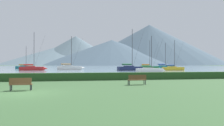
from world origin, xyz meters
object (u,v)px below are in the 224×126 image
object	(u,v)px
sailboat_slip_8	(164,67)
park_bench_near_path	(21,83)
sailboat_slip_5	(32,68)
sailboat_slip_9	(150,70)
sailboat_slip_1	(70,68)
park_bench_under_tree	(137,79)
sailboat_slip_2	(173,68)
sailboat_slip_0	(25,67)
sailboat_slip_3	(131,68)
sailboat_slip_6	(148,68)

from	to	relation	value
sailboat_slip_8	park_bench_near_path	distance (m)	74.45
sailboat_slip_5	sailboat_slip_9	size ratio (longest dim) A/B	1.39
sailboat_slip_1	park_bench_under_tree	world-z (taller)	sailboat_slip_1
sailboat_slip_9	sailboat_slip_2	bearing A→B (deg)	48.71
sailboat_slip_9	park_bench_under_tree	distance (m)	30.01
sailboat_slip_5	sailboat_slip_8	distance (m)	49.55
park_bench_near_path	park_bench_under_tree	size ratio (longest dim) A/B	0.87
sailboat_slip_0	park_bench_near_path	size ratio (longest dim) A/B	6.04
sailboat_slip_3	sailboat_slip_8	size ratio (longest dim) A/B	1.21
sailboat_slip_6	park_bench_near_path	world-z (taller)	sailboat_slip_6
sailboat_slip_1	sailboat_slip_9	world-z (taller)	sailboat_slip_1
sailboat_slip_3	sailboat_slip_9	xyz separation A→B (m)	(0.30, -15.83, -0.17)
sailboat_slip_2	sailboat_slip_9	bearing A→B (deg)	-136.24
sailboat_slip_2	park_bench_under_tree	size ratio (longest dim) A/B	5.19
sailboat_slip_5	sailboat_slip_9	distance (m)	37.72
sailboat_slip_1	park_bench_near_path	world-z (taller)	sailboat_slip_1
sailboat_slip_1	sailboat_slip_9	xyz separation A→B (m)	(18.81, -26.27, -0.19)
sailboat_slip_2	sailboat_slip_6	xyz separation A→B (m)	(-3.95, 11.34, 0.06)
park_bench_under_tree	sailboat_slip_8	bearing A→B (deg)	59.08
sailboat_slip_8	park_bench_near_path	xyz separation A→B (m)	(-39.72, -62.98, -0.21)
park_bench_near_path	park_bench_under_tree	world-z (taller)	same
sailboat_slip_3	sailboat_slip_6	distance (m)	13.56
sailboat_slip_3	sailboat_slip_5	bearing A→B (deg)	164.79
sailboat_slip_5	sailboat_slip_9	xyz separation A→B (m)	(30.24, -22.55, -0.12)
sailboat_slip_9	sailboat_slip_1	bearing A→B (deg)	126.65
sailboat_slip_1	sailboat_slip_2	world-z (taller)	sailboat_slip_1
sailboat_slip_2	sailboat_slip_3	size ratio (longest dim) A/B	0.74
sailboat_slip_3	sailboat_slip_8	distance (m)	25.04
sailboat_slip_0	park_bench_under_tree	size ratio (longest dim) A/B	5.28
sailboat_slip_1	park_bench_near_path	distance (m)	56.69
sailboat_slip_0	sailboat_slip_9	size ratio (longest dim) A/B	1.12
sailboat_slip_3	park_bench_near_path	world-z (taller)	sailboat_slip_3
sailboat_slip_0	sailboat_slip_3	distance (m)	49.76
sailboat_slip_9	sailboat_slip_6	bearing A→B (deg)	71.56
sailboat_slip_6	sailboat_slip_9	world-z (taller)	sailboat_slip_6
sailboat_slip_1	sailboat_slip_6	distance (m)	27.89
sailboat_slip_0	sailboat_slip_1	xyz separation A→B (m)	(19.12, -22.12, 0.11)
sailboat_slip_2	sailboat_slip_9	size ratio (longest dim) A/B	1.10
sailboat_slip_8	sailboat_slip_9	distance (m)	37.39
sailboat_slip_2	sailboat_slip_8	size ratio (longest dim) A/B	0.90
park_bench_under_tree	sailboat_slip_2	bearing A→B (deg)	55.02
sailboat_slip_6	park_bench_near_path	xyz separation A→B (m)	(-30.51, -55.98, -0.16)
sailboat_slip_6	sailboat_slip_9	bearing A→B (deg)	-107.64
sailboat_slip_8	park_bench_under_tree	xyz separation A→B (m)	(-29.89, -60.29, -0.20)
sailboat_slip_8	sailboat_slip_9	bearing A→B (deg)	-123.06
sailboat_slip_2	sailboat_slip_5	bearing A→B (deg)	165.30
sailboat_slip_0	park_bench_under_tree	bearing A→B (deg)	-65.97
sailboat_slip_2	sailboat_slip_5	size ratio (longest dim) A/B	0.79
sailboat_slip_3	sailboat_slip_8	world-z (taller)	sailboat_slip_3
sailboat_slip_0	sailboat_slip_2	size ratio (longest dim) A/B	1.02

